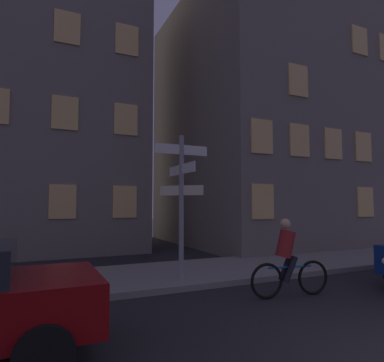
# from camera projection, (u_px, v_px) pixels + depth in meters

# --- Properties ---
(sidewalk_kerb) EXTENTS (40.00, 3.08, 0.14)m
(sidewalk_kerb) POSITION_uv_depth(u_px,v_px,m) (209.00, 271.00, 9.25)
(sidewalk_kerb) COLOR gray
(sidewalk_kerb) RESTS_ON ground_plane
(signpost) EXTENTS (1.40, 1.54, 3.46)m
(signpost) POSITION_uv_depth(u_px,v_px,m) (181.00, 192.00, 8.14)
(signpost) COLOR gray
(signpost) RESTS_ON sidewalk_kerb
(cyclist) EXTENTS (1.81, 0.38, 1.61)m
(cyclist) POSITION_uv_depth(u_px,v_px,m) (288.00, 260.00, 6.93)
(cyclist) COLOR black
(cyclist) RESTS_ON ground_plane
(building_left_block) EXTENTS (8.75, 6.91, 21.91)m
(building_left_block) POSITION_uv_depth(u_px,v_px,m) (37.00, 2.00, 14.97)
(building_left_block) COLOR slate
(building_left_block) RESTS_ON ground_plane
(building_right_block) EXTENTS (8.48, 9.37, 12.04)m
(building_right_block) POSITION_uv_depth(u_px,v_px,m) (260.00, 125.00, 17.39)
(building_right_block) COLOR slate
(building_right_block) RESTS_ON ground_plane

